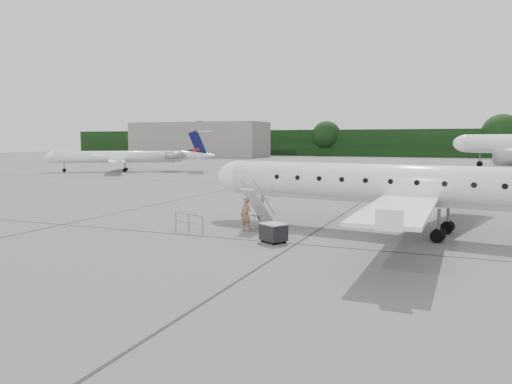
% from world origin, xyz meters
% --- Properties ---
extents(ground, '(320.00, 320.00, 0.00)m').
position_xyz_m(ground, '(0.00, 0.00, 0.00)').
color(ground, '#60605D').
rests_on(ground, ground).
extents(treeline, '(260.00, 4.00, 8.00)m').
position_xyz_m(treeline, '(0.00, 130.00, 4.00)').
color(treeline, black).
rests_on(treeline, ground).
extents(terminal_building, '(40.00, 14.00, 10.00)m').
position_xyz_m(terminal_building, '(-70.00, 110.00, 5.00)').
color(terminal_building, gray).
rests_on(terminal_building, ground).
extents(main_regional_jet, '(31.33, 24.48, 7.37)m').
position_xyz_m(main_regional_jet, '(-0.11, 6.73, 3.68)').
color(main_regional_jet, white).
rests_on(main_regional_jet, ground).
extents(airstair, '(1.18, 2.56, 2.31)m').
position_xyz_m(airstair, '(-8.96, 5.64, 1.15)').
color(airstair, white).
rests_on(airstair, ground).
extents(passenger, '(0.78, 0.62, 1.87)m').
position_xyz_m(passenger, '(-9.15, 4.27, 0.93)').
color(passenger, '#845A48').
rests_on(passenger, ground).
extents(safety_railing, '(2.10, 0.81, 1.00)m').
position_xyz_m(safety_railing, '(-11.88, 2.78, 0.50)').
color(safety_railing, gray).
rests_on(safety_railing, ground).
extents(baggage_cart, '(1.48, 1.40, 1.00)m').
position_xyz_m(baggage_cart, '(-6.73, 2.05, 0.50)').
color(baggage_cart, black).
rests_on(baggage_cart, ground).
extents(bg_regional_left, '(30.25, 28.02, 6.46)m').
position_xyz_m(bg_regional_left, '(-47.85, 43.74, 3.23)').
color(bg_regional_left, white).
rests_on(bg_regional_left, ground).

